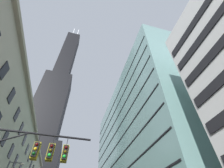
# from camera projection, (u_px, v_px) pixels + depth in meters

# --- Properties ---
(dark_skyscraper) EXTENTS (28.66, 28.66, 185.27)m
(dark_skyscraper) POSITION_uv_depth(u_px,v_px,m) (45.00, 123.00, 100.87)
(dark_skyscraper) COLOR black
(dark_skyscraper) RESTS_ON ground
(glass_office_midrise) EXTENTS (16.71, 52.03, 41.67)m
(glass_office_midrise) POSITION_uv_depth(u_px,v_px,m) (143.00, 146.00, 45.49)
(glass_office_midrise) COLOR gray
(glass_office_midrise) RESTS_ON ground
(traffic_signal_mast) EXTENTS (6.82, 0.63, 6.83)m
(traffic_signal_mast) POSITION_uv_depth(u_px,v_px,m) (27.00, 159.00, 9.39)
(traffic_signal_mast) COLOR black
(traffic_signal_mast) RESTS_ON sidewalk_left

